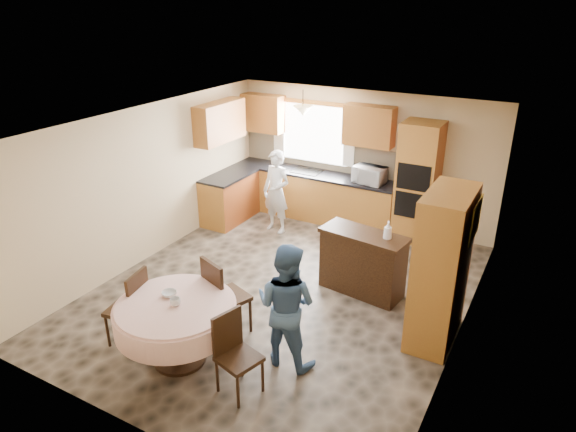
# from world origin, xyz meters

# --- Properties ---
(floor) EXTENTS (5.00, 6.00, 0.01)m
(floor) POSITION_xyz_m (0.00, 0.00, 0.00)
(floor) COLOR #6E5E4D
(floor) RESTS_ON ground
(ceiling) EXTENTS (5.00, 6.00, 0.01)m
(ceiling) POSITION_xyz_m (0.00, 0.00, 2.50)
(ceiling) COLOR white
(ceiling) RESTS_ON wall_back
(wall_back) EXTENTS (5.00, 0.02, 2.50)m
(wall_back) POSITION_xyz_m (0.00, 3.00, 1.25)
(wall_back) COLOR tan
(wall_back) RESTS_ON floor
(wall_front) EXTENTS (5.00, 0.02, 2.50)m
(wall_front) POSITION_xyz_m (0.00, -3.00, 1.25)
(wall_front) COLOR tan
(wall_front) RESTS_ON floor
(wall_left) EXTENTS (0.02, 6.00, 2.50)m
(wall_left) POSITION_xyz_m (-2.50, 0.00, 1.25)
(wall_left) COLOR tan
(wall_left) RESTS_ON floor
(wall_right) EXTENTS (0.02, 6.00, 2.50)m
(wall_right) POSITION_xyz_m (2.50, 0.00, 1.25)
(wall_right) COLOR tan
(wall_right) RESTS_ON floor
(window) EXTENTS (1.40, 0.03, 1.10)m
(window) POSITION_xyz_m (-1.00, 2.98, 1.60)
(window) COLOR white
(window) RESTS_ON wall_back
(curtain_left) EXTENTS (0.22, 0.02, 1.15)m
(curtain_left) POSITION_xyz_m (-1.75, 2.93, 1.65)
(curtain_left) COLOR white
(curtain_left) RESTS_ON wall_back
(curtain_right) EXTENTS (0.22, 0.02, 1.15)m
(curtain_right) POSITION_xyz_m (-0.25, 2.93, 1.65)
(curtain_right) COLOR white
(curtain_right) RESTS_ON wall_back
(base_cab_back) EXTENTS (3.30, 0.60, 0.88)m
(base_cab_back) POSITION_xyz_m (-0.85, 2.70, 0.44)
(base_cab_back) COLOR gold
(base_cab_back) RESTS_ON floor
(counter_back) EXTENTS (3.30, 0.64, 0.04)m
(counter_back) POSITION_xyz_m (-0.85, 2.70, 0.90)
(counter_back) COLOR black
(counter_back) RESTS_ON base_cab_back
(base_cab_left) EXTENTS (0.60, 1.20, 0.88)m
(base_cab_left) POSITION_xyz_m (-2.20, 1.80, 0.44)
(base_cab_left) COLOR gold
(base_cab_left) RESTS_ON floor
(counter_left) EXTENTS (0.64, 1.20, 0.04)m
(counter_left) POSITION_xyz_m (-2.20, 1.80, 0.90)
(counter_left) COLOR black
(counter_left) RESTS_ON base_cab_left
(backsplash) EXTENTS (3.30, 0.02, 0.55)m
(backsplash) POSITION_xyz_m (-0.85, 2.99, 1.18)
(backsplash) COLOR #CCB790
(backsplash) RESTS_ON wall_back
(wall_cab_left) EXTENTS (0.85, 0.33, 0.72)m
(wall_cab_left) POSITION_xyz_m (-2.05, 2.83, 1.91)
(wall_cab_left) COLOR #C16B30
(wall_cab_left) RESTS_ON wall_back
(wall_cab_right) EXTENTS (0.90, 0.33, 0.72)m
(wall_cab_right) POSITION_xyz_m (0.15, 2.83, 1.91)
(wall_cab_right) COLOR #C16B30
(wall_cab_right) RESTS_ON wall_back
(wall_cab_side) EXTENTS (0.33, 1.20, 0.72)m
(wall_cab_side) POSITION_xyz_m (-2.33, 1.80, 1.91)
(wall_cab_side) COLOR #C16B30
(wall_cab_side) RESTS_ON wall_left
(oven_tower) EXTENTS (0.66, 0.62, 2.12)m
(oven_tower) POSITION_xyz_m (1.15, 2.69, 1.06)
(oven_tower) COLOR gold
(oven_tower) RESTS_ON floor
(oven_upper) EXTENTS (0.56, 0.01, 0.45)m
(oven_upper) POSITION_xyz_m (1.15, 2.38, 1.25)
(oven_upper) COLOR black
(oven_upper) RESTS_ON oven_tower
(oven_lower) EXTENTS (0.56, 0.01, 0.45)m
(oven_lower) POSITION_xyz_m (1.15, 2.38, 0.75)
(oven_lower) COLOR black
(oven_lower) RESTS_ON oven_tower
(pendant) EXTENTS (0.36, 0.36, 0.18)m
(pendant) POSITION_xyz_m (-1.00, 2.50, 2.12)
(pendant) COLOR beige
(pendant) RESTS_ON ceiling
(sideboard) EXTENTS (1.30, 0.68, 0.89)m
(sideboard) POSITION_xyz_m (1.01, 0.56, 0.44)
(sideboard) COLOR #331E0D
(sideboard) RESTS_ON floor
(space_heater) EXTENTS (0.44, 0.38, 0.51)m
(space_heater) POSITION_xyz_m (2.20, -0.05, 0.25)
(space_heater) COLOR black
(space_heater) RESTS_ON floor
(cupboard) EXTENTS (0.52, 1.04, 1.98)m
(cupboard) POSITION_xyz_m (2.22, -0.02, 0.99)
(cupboard) COLOR gold
(cupboard) RESTS_ON floor
(dining_table) EXTENTS (1.40, 1.40, 0.80)m
(dining_table) POSITION_xyz_m (-0.31, -1.97, 0.62)
(dining_table) COLOR #331E0D
(dining_table) RESTS_ON floor
(chair_left) EXTENTS (0.51, 0.51, 1.00)m
(chair_left) POSITION_xyz_m (-1.03, -1.95, 0.55)
(chair_left) COLOR #331E0D
(chair_left) RESTS_ON floor
(chair_back) EXTENTS (0.60, 0.60, 1.08)m
(chair_back) POSITION_xyz_m (-0.17, -1.27, 0.60)
(chair_back) COLOR #331E0D
(chair_back) RESTS_ON floor
(chair_right) EXTENTS (0.51, 0.51, 0.95)m
(chair_right) POSITION_xyz_m (0.54, -2.03, 0.52)
(chair_right) COLOR #331E0D
(chair_right) RESTS_ON floor
(framed_picture) EXTENTS (0.06, 0.58, 0.48)m
(framed_picture) POSITION_xyz_m (2.47, 0.29, 1.57)
(framed_picture) COLOR #E9BD44
(framed_picture) RESTS_ON wall_right
(microwave) EXTENTS (0.59, 0.43, 0.31)m
(microwave) POSITION_xyz_m (0.28, 2.65, 1.07)
(microwave) COLOR silver
(microwave) RESTS_ON counter_back
(person_sink) EXTENTS (0.61, 0.45, 1.53)m
(person_sink) POSITION_xyz_m (-1.16, 1.81, 0.76)
(person_sink) COLOR silver
(person_sink) RESTS_ON floor
(person_dining) EXTENTS (0.76, 0.59, 1.54)m
(person_dining) POSITION_xyz_m (0.80, -1.34, 0.77)
(person_dining) COLOR #3D5D86
(person_dining) RESTS_ON floor
(bowl_sideboard) EXTENTS (0.27, 0.27, 0.05)m
(bowl_sideboard) POSITION_xyz_m (0.74, 0.56, 0.91)
(bowl_sideboard) COLOR #B2B2B2
(bowl_sideboard) RESTS_ON sideboard
(bottle_sideboard) EXTENTS (0.15, 0.15, 0.31)m
(bottle_sideboard) POSITION_xyz_m (1.34, 0.56, 1.04)
(bottle_sideboard) COLOR silver
(bottle_sideboard) RESTS_ON sideboard
(cup_table) EXTENTS (0.16, 0.16, 0.09)m
(cup_table) POSITION_xyz_m (-0.27, -1.99, 0.85)
(cup_table) COLOR #B2B2B2
(cup_table) RESTS_ON dining_table
(bowl_table) EXTENTS (0.19, 0.19, 0.05)m
(bowl_table) POSITION_xyz_m (-0.47, -1.87, 0.83)
(bowl_table) COLOR #B2B2B2
(bowl_table) RESTS_ON dining_table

